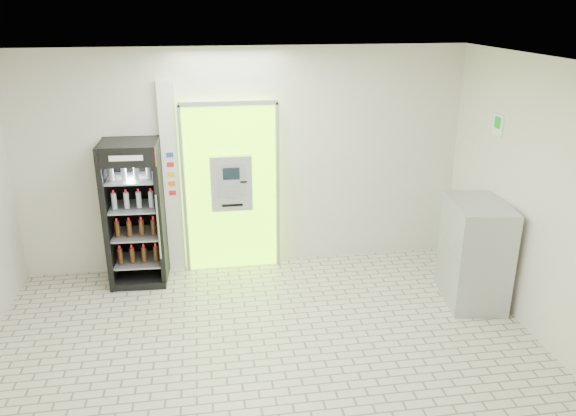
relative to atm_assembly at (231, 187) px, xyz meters
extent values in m
plane|color=#BCB49C|center=(0.20, -2.41, -1.17)|extent=(6.00, 6.00, 0.00)
plane|color=silver|center=(0.20, 0.09, 0.33)|extent=(6.00, 0.00, 6.00)
plane|color=silver|center=(0.20, -4.91, 0.33)|extent=(6.00, 0.00, 6.00)
plane|color=silver|center=(3.20, -2.41, 0.33)|extent=(0.00, 5.00, 5.00)
plane|color=white|center=(0.20, -2.41, 1.83)|extent=(6.00, 6.00, 0.00)
cube|color=#88FB09|center=(0.00, 0.02, -0.02)|extent=(1.20, 0.12, 2.30)
cube|color=gray|center=(0.00, -0.05, 1.13)|extent=(1.28, 0.04, 0.06)
cube|color=gray|center=(-0.63, -0.05, -0.02)|extent=(0.04, 0.04, 2.30)
cube|color=gray|center=(0.63, -0.05, -0.02)|extent=(0.04, 0.04, 2.30)
cube|color=black|center=(0.10, -0.04, -0.67)|extent=(0.62, 0.01, 0.67)
cube|color=black|center=(-0.34, -0.04, 0.81)|extent=(0.22, 0.01, 0.18)
cube|color=#A5A8AD|center=(0.00, -0.09, 0.08)|extent=(0.55, 0.12, 0.75)
cube|color=black|center=(0.00, -0.16, 0.23)|extent=(0.22, 0.01, 0.16)
cube|color=gray|center=(0.00, -0.16, -0.05)|extent=(0.16, 0.01, 0.12)
cube|color=black|center=(0.16, -0.16, 0.11)|extent=(0.09, 0.01, 0.02)
cube|color=black|center=(0.00, -0.16, -0.21)|extent=(0.28, 0.01, 0.03)
cube|color=silver|center=(-0.78, 0.04, 0.13)|extent=(0.22, 0.10, 2.60)
cube|color=#193FB2|center=(-0.78, -0.02, 0.48)|extent=(0.09, 0.01, 0.06)
cube|color=red|center=(-0.78, -0.02, 0.35)|extent=(0.09, 0.01, 0.06)
cube|color=yellow|center=(-0.78, -0.02, 0.22)|extent=(0.09, 0.01, 0.06)
cube|color=orange|center=(-0.78, -0.02, 0.09)|extent=(0.09, 0.01, 0.06)
cube|color=red|center=(-0.78, -0.02, -0.04)|extent=(0.09, 0.01, 0.06)
cube|color=black|center=(-1.26, -0.25, -0.22)|extent=(0.74, 0.67, 1.90)
cube|color=black|center=(-1.26, 0.05, -0.22)|extent=(0.71, 0.08, 1.90)
cube|color=#BA0913|center=(-1.26, -0.57, 0.60)|extent=(0.70, 0.04, 0.23)
cube|color=white|center=(-1.26, -0.57, 0.60)|extent=(0.40, 0.02, 0.07)
cube|color=black|center=(-1.26, -0.25, -1.12)|extent=(0.74, 0.67, 0.09)
cylinder|color=gray|center=(-0.95, -0.59, -0.30)|extent=(0.03, 0.03, 0.85)
cube|color=gray|center=(-1.26, -0.25, -0.89)|extent=(0.62, 0.57, 0.02)
cube|color=gray|center=(-1.26, -0.25, -0.51)|extent=(0.62, 0.57, 0.02)
cube|color=gray|center=(-1.26, -0.25, -0.13)|extent=(0.62, 0.57, 0.02)
cube|color=gray|center=(-1.26, -0.25, 0.25)|extent=(0.62, 0.57, 0.02)
cube|color=#A5A8AD|center=(2.87, -1.42, -0.53)|extent=(0.78, 1.05, 1.29)
cube|color=gray|center=(2.55, -1.42, -0.46)|extent=(0.15, 0.93, 0.01)
cube|color=white|center=(3.19, -1.01, 0.95)|extent=(0.02, 0.22, 0.26)
cube|color=#0B801A|center=(3.18, -1.01, 0.98)|extent=(0.00, 0.14, 0.14)
camera|label=1|loc=(-0.35, -7.23, 2.35)|focal=35.00mm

